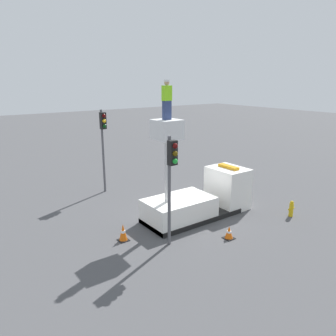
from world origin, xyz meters
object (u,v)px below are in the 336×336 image
object	(u,v)px
traffic_light_pole	(171,170)
traffic_cone_rear	(123,233)
bucket_truck	(200,197)
traffic_light_across	(103,135)
fire_hydrant	(291,209)
traffic_cone_curbside	(229,233)
worker	(167,100)

from	to	relation	value
traffic_light_pole	traffic_cone_rear	distance (m)	3.71
bucket_truck	traffic_light_across	world-z (taller)	traffic_light_across
traffic_light_across	traffic_cone_rear	distance (m)	7.57
fire_hydrant	traffic_cone_rear	distance (m)	8.85
traffic_cone_rear	traffic_cone_curbside	size ratio (longest dim) A/B	1.33
worker	traffic_light_across	world-z (taller)	worker
worker	traffic_cone_curbside	distance (m)	6.58
traffic_light_pole	traffic_light_across	bearing A→B (deg)	84.72
traffic_light_across	worker	bearing A→B (deg)	-87.46
traffic_light_across	fire_hydrant	bearing A→B (deg)	-56.07
traffic_light_pole	traffic_light_across	size ratio (longest dim) A/B	0.92
worker	fire_hydrant	size ratio (longest dim) A/B	2.03
worker	traffic_cone_curbside	xyz separation A→B (m)	(1.46, -2.76, -5.79)
traffic_cone_rear	bucket_truck	bearing A→B (deg)	1.82
bucket_truck	traffic_cone_curbside	distance (m)	2.93
traffic_cone_rear	traffic_cone_curbside	world-z (taller)	traffic_cone_rear
traffic_light_across	bucket_truck	bearing A→B (deg)	-69.27
traffic_light_pole	fire_hydrant	world-z (taller)	traffic_light_pole
bucket_truck	traffic_cone_curbside	bearing A→B (deg)	-103.07
worker	traffic_cone_rear	size ratio (longest dim) A/B	2.23
traffic_light_pole	traffic_cone_rear	world-z (taller)	traffic_light_pole
worker	traffic_cone_curbside	bearing A→B (deg)	-62.15
traffic_light_pole	fire_hydrant	distance (m)	7.63
fire_hydrant	traffic_light_pole	bearing A→B (deg)	170.51
traffic_light_pole	worker	bearing A→B (deg)	59.68
worker	fire_hydrant	bearing A→B (deg)	-26.19
bucket_truck	traffic_light_across	distance (m)	7.24
traffic_cone_curbside	traffic_light_across	bearing A→B (deg)	100.87
worker	traffic_cone_rear	xyz separation A→B (m)	(-2.50, -0.15, -5.69)
traffic_light_across	traffic_light_pole	bearing A→B (deg)	-95.28
bucket_truck	worker	distance (m)	5.48
fire_hydrant	traffic_cone_rear	bearing A→B (deg)	161.82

